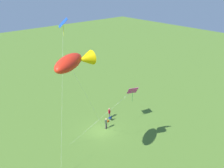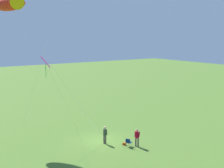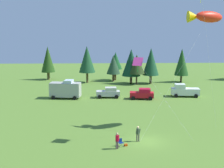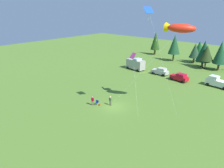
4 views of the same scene
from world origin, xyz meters
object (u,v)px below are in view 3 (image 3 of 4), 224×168
(van_motorhome_grey, at_px, (66,89))
(person_kite_flyer, at_px, (138,133))
(kite_large_fish, at_px, (206,17))
(car_silver_compact, at_px, (109,92))
(folding_chair, at_px, (120,142))
(kite_diamond_rainbow, at_px, (139,63))
(backpack_on_grass, at_px, (126,145))
(person_spectator, at_px, (117,139))
(truck_white_pickup, at_px, (184,91))
(car_red_sedan, at_px, (142,94))

(van_motorhome_grey, bearing_deg, person_kite_flyer, -56.60)
(kite_large_fish, bearing_deg, car_silver_compact, 124.71)
(car_silver_compact, relative_size, kite_large_fish, 0.29)
(folding_chair, bearing_deg, car_silver_compact, 157.62)
(kite_diamond_rainbow, bearing_deg, backpack_on_grass, -106.97)
(folding_chair, bearing_deg, person_spectator, -52.21)
(truck_white_pickup, bearing_deg, car_red_sedan, 19.11)
(backpack_on_grass, distance_m, car_red_sedan, 22.96)
(car_red_sedan, bearing_deg, folding_chair, -96.51)
(backpack_on_grass, distance_m, truck_white_pickup, 27.43)
(person_kite_flyer, height_order, kite_diamond_rainbow, kite_diamond_rainbow)
(folding_chair, xyz_separation_m, kite_large_fish, (10.91, 7.27, 13.29))
(car_silver_compact, distance_m, car_red_sedan, 6.13)
(person_kite_flyer, distance_m, car_silver_compact, 22.67)
(person_spectator, height_order, backpack_on_grass, person_spectator)
(person_spectator, xyz_separation_m, kite_diamond_rainbow, (3.08, 7.67, 7.11))
(van_motorhome_grey, bearing_deg, person_spectator, -63.49)
(truck_white_pickup, bearing_deg, person_spectator, 67.57)
(folding_chair, height_order, kite_diamond_rainbow, kite_diamond_rainbow)
(car_red_sedan, height_order, kite_diamond_rainbow, kite_diamond_rainbow)
(folding_chair, distance_m, person_spectator, 0.98)
(truck_white_pickup, xyz_separation_m, kite_diamond_rainbow, (-10.67, -17.34, 7.03))
(backpack_on_grass, distance_m, car_silver_compact, 23.89)
(backpack_on_grass, height_order, truck_white_pickup, truck_white_pickup)
(car_red_sedan, height_order, truck_white_pickup, truck_white_pickup)
(folding_chair, relative_size, car_silver_compact, 0.19)
(person_kite_flyer, xyz_separation_m, van_motorhome_grey, (-10.38, 22.28, 0.62))
(truck_white_pickup, bearing_deg, kite_large_fish, 88.16)
(person_spectator, distance_m, van_motorhome_grey, 25.64)
(backpack_on_grass, relative_size, van_motorhome_grey, 0.06)
(backpack_on_grass, distance_m, van_motorhome_grey, 25.29)
(folding_chair, relative_size, backpack_on_grass, 2.56)
(folding_chair, xyz_separation_m, truck_white_pickup, (13.36, 24.29, 0.61))
(van_motorhome_grey, xyz_separation_m, truck_white_pickup, (21.71, 0.64, -0.54))
(kite_large_fish, relative_size, kite_diamond_rainbow, 1.65)
(car_red_sedan, xyz_separation_m, kite_large_fish, (5.54, -15.21, 12.82))
(van_motorhome_grey, bearing_deg, backpack_on_grass, -60.84)
(person_kite_flyer, distance_m, folding_chair, 2.50)
(person_spectator, bearing_deg, folding_chair, 105.24)
(person_spectator, relative_size, car_silver_compact, 0.41)
(person_spectator, distance_m, backpack_on_grass, 1.54)
(car_silver_compact, bearing_deg, folding_chair, -88.37)
(person_kite_flyer, height_order, van_motorhome_grey, van_motorhome_grey)
(folding_chair, xyz_separation_m, backpack_on_grass, (0.59, 0.04, -0.38))
(van_motorhome_grey, xyz_separation_m, car_red_sedan, (13.71, -1.17, -0.69))
(person_kite_flyer, height_order, folding_chair, person_kite_flyer)
(truck_white_pickup, height_order, kite_large_fish, kite_large_fish)
(van_motorhome_grey, bearing_deg, truck_white_pickup, 10.12)
(folding_chair, height_order, car_red_sedan, car_red_sedan)
(person_spectator, relative_size, backpack_on_grass, 5.44)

